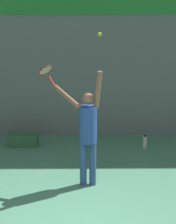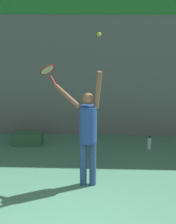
{
  "view_description": "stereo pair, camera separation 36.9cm",
  "coord_description": "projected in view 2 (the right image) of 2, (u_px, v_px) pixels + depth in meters",
  "views": [
    {
      "loc": [
        0.13,
        -5.07,
        3.64
      ],
      "look_at": [
        0.19,
        2.04,
        1.47
      ],
      "focal_mm": 65.0,
      "sensor_mm": 36.0,
      "label": 1
    },
    {
      "loc": [
        0.5,
        -5.06,
        3.64
      ],
      "look_at": [
        0.19,
        2.04,
        1.47
      ],
      "focal_mm": 65.0,
      "sensor_mm": 36.0,
      "label": 2
    }
  ],
  "objects": [
    {
      "name": "water_bottle",
      "position": [
        149.0,
        143.0,
        9.55
      ],
      "size": [
        0.09,
        0.09,
        0.32
      ],
      "color": "silver",
      "rests_on": "ground_plane"
    },
    {
      "name": "tennis_player",
      "position": [
        88.0,
        129.0,
        7.54
      ],
      "size": [
        0.95,
        0.6,
        2.24
      ],
      "color": "#2D4C7F",
      "rests_on": "ground_plane"
    },
    {
      "name": "equipment_bag",
      "position": [
        28.0,
        138.0,
        9.85
      ],
      "size": [
        0.72,
        0.36,
        0.3
      ],
      "color": "#33663F",
      "rests_on": "ground_plane"
    },
    {
      "name": "tennis_ball",
      "position": [
        99.0,
        34.0,
        6.88
      ],
      "size": [
        0.07,
        0.07,
        0.07
      ],
      "color": "#CCDB2D"
    },
    {
      "name": "back_wall",
      "position": [
        85.0,
        37.0,
        9.84
      ],
      "size": [
        18.0,
        0.1,
        5.0
      ],
      "color": "slate",
      "rests_on": "ground_plane"
    },
    {
      "name": "tennis_racket",
      "position": [
        48.0,
        71.0,
        7.82
      ],
      "size": [
        0.4,
        0.41,
        0.4
      ],
      "color": "red"
    }
  ]
}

